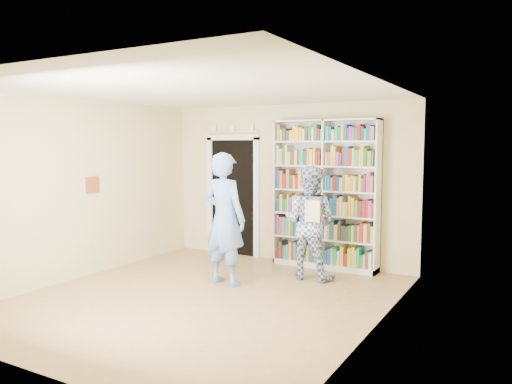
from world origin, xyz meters
TOP-DOWN VIEW (x-y plane):
  - floor at (0.00, 0.00)m, footprint 5.00×5.00m
  - ceiling at (0.00, 0.00)m, footprint 5.00×5.00m
  - wall_back at (0.00, 2.50)m, footprint 4.50×0.00m
  - wall_left at (-2.25, 0.00)m, footprint 0.00×5.00m
  - wall_right at (2.25, 0.00)m, footprint 0.00×5.00m
  - bookshelf at (0.76, 2.34)m, footprint 1.76×0.33m
  - doorway at (-1.10, 2.48)m, footprint 1.10×0.08m
  - wall_art at (-2.23, 0.20)m, footprint 0.03×0.25m
  - man_blue at (-0.14, 0.72)m, footprint 0.75×0.54m
  - man_plaid at (0.79, 1.61)m, footprint 0.83×0.65m
  - paper_sheet at (0.96, 1.34)m, footprint 0.22×0.04m

SIDE VIEW (x-z plane):
  - floor at x=0.00m, z-range 0.00..0.00m
  - man_plaid at x=0.79m, z-range 0.00..1.70m
  - man_blue at x=-0.14m, z-range 0.00..1.91m
  - paper_sheet at x=0.96m, z-range 0.91..1.22m
  - doorway at x=-1.10m, z-range -0.04..2.39m
  - bookshelf at x=0.76m, z-range 0.01..2.43m
  - wall_back at x=0.00m, z-range -0.90..3.60m
  - wall_left at x=-2.25m, z-range -1.15..3.85m
  - wall_right at x=2.25m, z-range -1.15..3.85m
  - wall_art at x=-2.23m, z-range 1.27..1.52m
  - ceiling at x=0.00m, z-range 2.70..2.70m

